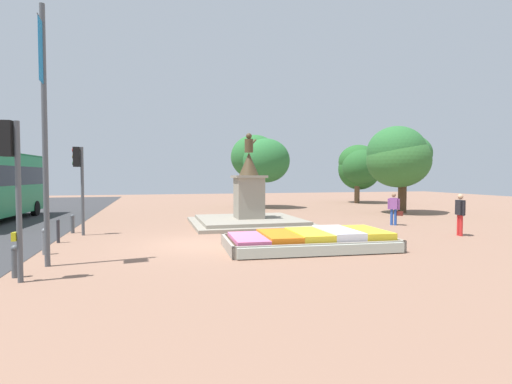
# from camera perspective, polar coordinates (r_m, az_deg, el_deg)

# --- Properties ---
(ground_plane) EXTENTS (76.76, 76.76, 0.00)m
(ground_plane) POSITION_cam_1_polar(r_m,az_deg,el_deg) (14.35, -7.90, -7.40)
(ground_plane) COLOR #8C6651
(flower_planter) EXTENTS (5.66, 3.05, 0.62)m
(flower_planter) POSITION_cam_1_polar(r_m,az_deg,el_deg) (13.47, 7.99, -6.91)
(flower_planter) COLOR #38281C
(flower_planter) RESTS_ON ground_plane
(statue_monument) EXTENTS (5.63, 5.63, 4.52)m
(statue_monument) POSITION_cam_1_polar(r_m,az_deg,el_deg) (19.84, -1.02, -2.44)
(statue_monument) COLOR gray
(statue_monument) RESTS_ON ground_plane
(traffic_light_near_crossing) EXTENTS (0.42, 0.31, 3.66)m
(traffic_light_near_crossing) POSITION_cam_1_polar(r_m,az_deg,el_deg) (10.51, -31.40, 2.50)
(traffic_light_near_crossing) COLOR #4C5156
(traffic_light_near_crossing) RESTS_ON ground_plane
(traffic_light_mid_block) EXTENTS (0.41, 0.29, 3.58)m
(traffic_light_mid_block) POSITION_cam_1_polar(r_m,az_deg,el_deg) (17.59, -23.92, 2.43)
(traffic_light_mid_block) COLOR #4C5156
(traffic_light_mid_block) RESTS_ON ground_plane
(banner_pole) EXTENTS (0.14, 0.68, 6.91)m
(banner_pole) POSITION_cam_1_polar(r_m,az_deg,el_deg) (12.00, -27.98, 8.09)
(banner_pole) COLOR #4C5156
(banner_pole) RESTS_ON ground_plane
(pedestrian_with_handbag) EXTENTS (0.58, 0.56, 1.57)m
(pedestrian_with_handbag) POSITION_cam_1_polar(r_m,az_deg,el_deg) (20.59, 19.13, -2.08)
(pedestrian_with_handbag) COLOR #264CA5
(pedestrian_with_handbag) RESTS_ON ground_plane
(pedestrian_near_planter) EXTENTS (0.29, 0.56, 1.69)m
(pedestrian_near_planter) POSITION_cam_1_polar(r_m,az_deg,el_deg) (18.04, 27.14, -2.51)
(pedestrian_near_planter) COLOR red
(pedestrian_near_planter) RESTS_ON ground_plane
(kerb_bollard_south) EXTENTS (0.16, 0.16, 0.78)m
(kerb_bollard_south) POSITION_cam_1_polar(r_m,az_deg,el_deg) (11.21, -31.19, -8.35)
(kerb_bollard_south) COLOR #4C5156
(kerb_bollard_south) RESTS_ON ground_plane
(kerb_bollard_mid_a) EXTENTS (0.16, 0.16, 0.81)m
(kerb_bollard_mid_a) POSITION_cam_1_polar(r_m,az_deg,el_deg) (13.93, -27.96, -6.16)
(kerb_bollard_mid_a) COLOR slate
(kerb_bollard_mid_a) RESTS_ON ground_plane
(kerb_bollard_mid_b) EXTENTS (0.12, 0.12, 0.87)m
(kerb_bollard_mid_b) POSITION_cam_1_polar(r_m,az_deg,el_deg) (16.10, -26.42, -4.93)
(kerb_bollard_mid_b) COLOR #2D2D33
(kerb_bollard_mid_b) RESTS_ON ground_plane
(kerb_bollard_north) EXTENTS (0.17, 0.17, 0.80)m
(kerb_bollard_north) POSITION_cam_1_polar(r_m,az_deg,el_deg) (18.54, -24.73, -4.06)
(kerb_bollard_north) COLOR #4C5156
(kerb_bollard_north) RESTS_ON ground_plane
(park_tree_far_left) EXTENTS (4.36, 4.02, 5.56)m
(park_tree_far_left) POSITION_cam_1_polar(r_m,az_deg,el_deg) (27.20, 19.82, 4.83)
(park_tree_far_left) COLOR #4C3823
(park_tree_far_left) RESTS_ON ground_plane
(park_tree_behind_statue) EXTENTS (4.18, 4.39, 5.51)m
(park_tree_behind_statue) POSITION_cam_1_polar(r_m,az_deg,el_deg) (30.01, 0.54, 4.77)
(park_tree_behind_statue) COLOR brown
(park_tree_behind_statue) RESTS_ON ground_plane
(park_tree_far_right) EXTENTS (3.80, 4.31, 5.15)m
(park_tree_far_right) POSITION_cam_1_polar(r_m,az_deg,el_deg) (36.59, 14.55, 3.59)
(park_tree_far_right) COLOR brown
(park_tree_far_right) RESTS_ON ground_plane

